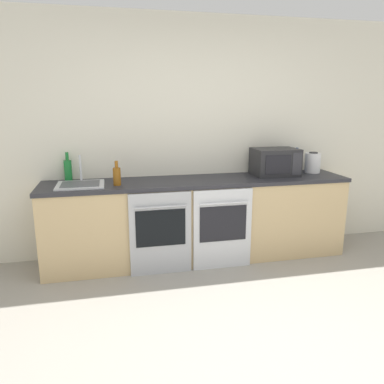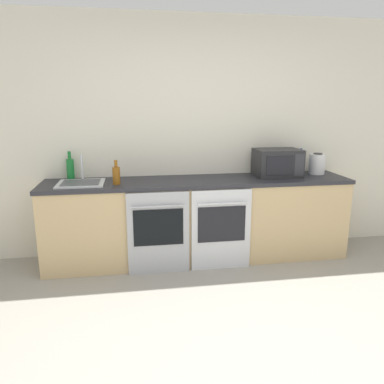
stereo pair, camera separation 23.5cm
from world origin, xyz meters
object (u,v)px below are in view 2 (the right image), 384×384
(bottle_amber, at_px, (116,175))
(microwave, at_px, (277,163))
(bottle_green, at_px, (70,168))
(sink, at_px, (81,183))
(bottle_blue, at_px, (300,163))
(oven_left, at_px, (159,233))
(oven_right, at_px, (221,229))
(kettle, at_px, (317,164))

(bottle_amber, bearing_deg, microwave, 4.56)
(bottle_green, relative_size, sink, 0.65)
(bottle_amber, relative_size, sink, 0.53)
(bottle_blue, bearing_deg, oven_left, -163.14)
(oven_left, distance_m, bottle_blue, 1.85)
(oven_right, distance_m, microwave, 1.00)
(oven_right, height_order, microwave, microwave)
(oven_right, bearing_deg, bottle_green, 160.02)
(bottle_amber, xyz_separation_m, bottle_green, (-0.49, 0.33, 0.02))
(bottle_blue, bearing_deg, bottle_green, 179.07)
(bottle_blue, bearing_deg, sink, -174.74)
(microwave, relative_size, bottle_green, 1.62)
(bottle_blue, distance_m, kettle, 0.19)
(microwave, distance_m, sink, 2.10)
(bottle_amber, distance_m, bottle_green, 0.59)
(microwave, bearing_deg, oven_right, -152.95)
(sink, bearing_deg, bottle_green, 116.77)
(oven_left, height_order, bottle_green, bottle_green)
(oven_left, xyz_separation_m, bottle_green, (-0.88, 0.55, 0.58))
(bottle_amber, relative_size, bottle_blue, 0.85)
(microwave, relative_size, bottle_amber, 2.00)
(oven_left, height_order, bottle_blue, bottle_blue)
(bottle_amber, distance_m, bottle_blue, 2.10)
(bottle_blue, bearing_deg, bottle_amber, -172.13)
(oven_left, distance_m, sink, 0.93)
(microwave, distance_m, kettle, 0.51)
(oven_right, distance_m, bottle_amber, 1.19)
(kettle, bearing_deg, oven_right, -160.52)
(bottle_amber, distance_m, sink, 0.37)
(bottle_amber, height_order, bottle_green, bottle_green)
(oven_right, xyz_separation_m, bottle_green, (-1.52, 0.55, 0.58))
(oven_left, height_order, microwave, microwave)
(sink, bearing_deg, oven_right, -11.69)
(microwave, xyz_separation_m, sink, (-2.10, -0.08, -0.14))
(bottle_amber, bearing_deg, kettle, 5.26)
(oven_left, bearing_deg, kettle, 13.07)
(microwave, bearing_deg, bottle_green, 175.12)
(microwave, relative_size, sink, 1.06)
(oven_left, bearing_deg, microwave, 15.06)
(microwave, xyz_separation_m, kettle, (0.51, 0.07, -0.04))
(microwave, bearing_deg, oven_left, -164.94)
(oven_left, relative_size, sink, 1.83)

